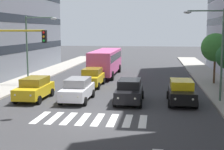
{
  "coord_description": "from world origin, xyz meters",
  "views": [
    {
      "loc": [
        -3.83,
        18.41,
        5.32
      ],
      "look_at": [
        -0.78,
        -3.86,
        2.18
      ],
      "focal_mm": 51.41,
      "sensor_mm": 36.0,
      "label": 1
    }
  ],
  "objects_px": {
    "car_row2_0": "(92,77)",
    "street_lamp_right": "(32,42)",
    "street_lamp_left": "(216,45)",
    "car_0": "(181,92)",
    "car_1": "(129,91)",
    "car_2": "(78,89)",
    "street_tree_2": "(215,48)",
    "car_3": "(35,88)",
    "bus_behind_traffic": "(106,60)"
  },
  "relations": [
    {
      "from": "car_2",
      "to": "bus_behind_traffic",
      "type": "bearing_deg",
      "value": -90.0
    },
    {
      "from": "street_lamp_left",
      "to": "street_lamp_right",
      "type": "height_order",
      "value": "street_lamp_left"
    },
    {
      "from": "car_2",
      "to": "car_3",
      "type": "distance_m",
      "value": 3.4
    },
    {
      "from": "car_0",
      "to": "car_2",
      "type": "bearing_deg",
      "value": 1.54
    },
    {
      "from": "car_0",
      "to": "street_lamp_left",
      "type": "height_order",
      "value": "street_lamp_left"
    },
    {
      "from": "car_2",
      "to": "street_lamp_left",
      "type": "distance_m",
      "value": 10.69
    },
    {
      "from": "street_lamp_left",
      "to": "car_1",
      "type": "bearing_deg",
      "value": 8.15
    },
    {
      "from": "bus_behind_traffic",
      "to": "street_lamp_right",
      "type": "xyz_separation_m",
      "value": [
        6.06,
        7.42,
        2.36
      ]
    },
    {
      "from": "car_1",
      "to": "car_0",
      "type": "bearing_deg",
      "value": -176.22
    },
    {
      "from": "car_3",
      "to": "car_row2_0",
      "type": "distance_m",
      "value": 7.17
    },
    {
      "from": "car_1",
      "to": "bus_behind_traffic",
      "type": "distance_m",
      "value": 14.55
    },
    {
      "from": "car_0",
      "to": "car_row2_0",
      "type": "xyz_separation_m",
      "value": [
        7.91,
        -6.2,
        0.0
      ]
    },
    {
      "from": "car_0",
      "to": "street_lamp_left",
      "type": "bearing_deg",
      "value": -165.06
    },
    {
      "from": "car_1",
      "to": "car_3",
      "type": "xyz_separation_m",
      "value": [
        7.33,
        -0.05,
        0.0
      ]
    },
    {
      "from": "car_3",
      "to": "car_row2_0",
      "type": "height_order",
      "value": "same"
    },
    {
      "from": "street_lamp_left",
      "to": "street_lamp_right",
      "type": "xyz_separation_m",
      "value": [
        16.16,
        -5.67,
        -0.08
      ]
    },
    {
      "from": "street_lamp_left",
      "to": "car_0",
      "type": "bearing_deg",
      "value": 14.94
    },
    {
      "from": "car_2",
      "to": "bus_behind_traffic",
      "type": "relative_size",
      "value": 0.42
    },
    {
      "from": "car_0",
      "to": "bus_behind_traffic",
      "type": "relative_size",
      "value": 0.42
    },
    {
      "from": "car_2",
      "to": "car_row2_0",
      "type": "distance_m",
      "value": 6.41
    },
    {
      "from": "car_1",
      "to": "street_lamp_right",
      "type": "height_order",
      "value": "street_lamp_right"
    },
    {
      "from": "car_2",
      "to": "car_0",
      "type": "bearing_deg",
      "value": -178.46
    },
    {
      "from": "car_1",
      "to": "car_2",
      "type": "height_order",
      "value": "same"
    },
    {
      "from": "car_row2_0",
      "to": "car_2",
      "type": "bearing_deg",
      "value": 91.6
    },
    {
      "from": "car_2",
      "to": "street_tree_2",
      "type": "relative_size",
      "value": 0.9
    },
    {
      "from": "car_row2_0",
      "to": "street_lamp_right",
      "type": "bearing_deg",
      "value": -0.98
    },
    {
      "from": "car_row2_0",
      "to": "street_lamp_left",
      "type": "bearing_deg",
      "value": 151.55
    },
    {
      "from": "car_2",
      "to": "car_row2_0",
      "type": "xyz_separation_m",
      "value": [
        0.18,
        -6.41,
        0.0
      ]
    },
    {
      "from": "car_3",
      "to": "street_lamp_right",
      "type": "distance_m",
      "value": 7.78
    },
    {
      "from": "car_row2_0",
      "to": "street_lamp_left",
      "type": "relative_size",
      "value": 0.66
    },
    {
      "from": "bus_behind_traffic",
      "to": "car_2",
      "type": "bearing_deg",
      "value": 90.0
    },
    {
      "from": "car_2",
      "to": "bus_behind_traffic",
      "type": "distance_m",
      "value": 13.97
    },
    {
      "from": "car_2",
      "to": "street_lamp_right",
      "type": "height_order",
      "value": "street_lamp_right"
    },
    {
      "from": "car_1",
      "to": "street_lamp_right",
      "type": "bearing_deg",
      "value": -33.25
    },
    {
      "from": "bus_behind_traffic",
      "to": "street_tree_2",
      "type": "bearing_deg",
      "value": 156.78
    },
    {
      "from": "street_tree_2",
      "to": "street_lamp_right",
      "type": "bearing_deg",
      "value": 8.0
    },
    {
      "from": "street_lamp_right",
      "to": "street_tree_2",
      "type": "relative_size",
      "value": 1.33
    },
    {
      "from": "car_3",
      "to": "street_tree_2",
      "type": "xyz_separation_m",
      "value": [
        -14.94,
        -8.98,
        2.78
      ]
    },
    {
      "from": "car_1",
      "to": "bus_behind_traffic",
      "type": "bearing_deg",
      "value": -74.29
    },
    {
      "from": "car_row2_0",
      "to": "bus_behind_traffic",
      "type": "bearing_deg",
      "value": -91.36
    },
    {
      "from": "street_lamp_right",
      "to": "car_2",
      "type": "bearing_deg",
      "value": 132.96
    },
    {
      "from": "car_2",
      "to": "street_lamp_left",
      "type": "height_order",
      "value": "street_lamp_left"
    },
    {
      "from": "car_2",
      "to": "street_lamp_left",
      "type": "bearing_deg",
      "value": -175.24
    },
    {
      "from": "car_1",
      "to": "car_3",
      "type": "height_order",
      "value": "same"
    },
    {
      "from": "car_1",
      "to": "car_row2_0",
      "type": "bearing_deg",
      "value": -57.5
    },
    {
      "from": "car_0",
      "to": "street_lamp_right",
      "type": "height_order",
      "value": "street_lamp_right"
    },
    {
      "from": "car_row2_0",
      "to": "street_lamp_left",
      "type": "xyz_separation_m",
      "value": [
        -10.28,
        5.57,
        3.41
      ]
    },
    {
      "from": "car_0",
      "to": "car_row2_0",
      "type": "relative_size",
      "value": 1.0
    },
    {
      "from": "car_0",
      "to": "car_1",
      "type": "xyz_separation_m",
      "value": [
        3.8,
        0.25,
        0.0
      ]
    },
    {
      "from": "car_1",
      "to": "car_3",
      "type": "relative_size",
      "value": 1.0
    }
  ]
}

